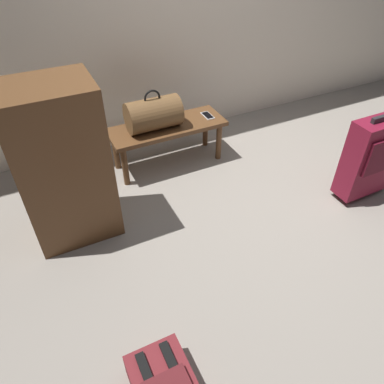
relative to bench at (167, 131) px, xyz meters
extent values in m
plane|color=gray|center=(0.40, -1.04, -0.33)|extent=(6.60, 6.60, 0.00)
cube|color=brown|center=(0.00, 0.00, 0.04)|extent=(1.00, 0.36, 0.04)
cylinder|color=brown|center=(-0.44, -0.13, -0.15)|extent=(0.05, 0.05, 0.35)
cylinder|color=brown|center=(0.44, -0.13, -0.15)|extent=(0.05, 0.05, 0.35)
cylinder|color=brown|center=(-0.44, 0.13, -0.15)|extent=(0.05, 0.05, 0.35)
cylinder|color=brown|center=(0.44, 0.13, -0.15)|extent=(0.05, 0.05, 0.35)
cylinder|color=brown|center=(-0.12, 0.00, 0.19)|extent=(0.44, 0.26, 0.26)
torus|color=black|center=(-0.12, 0.00, 0.33)|extent=(0.14, 0.02, 0.14)
cube|color=silver|center=(0.38, -0.01, 0.06)|extent=(0.07, 0.14, 0.01)
cube|color=black|center=(0.38, -0.01, 0.07)|extent=(0.06, 0.13, 0.00)
cube|color=maroon|center=(1.21, -1.09, 0.04)|extent=(0.43, 0.18, 0.63)
cylinder|color=black|center=(1.06, -1.02, -0.30)|extent=(0.02, 0.05, 0.05)
cylinder|color=black|center=(1.36, -1.02, -0.30)|extent=(0.02, 0.05, 0.05)
cube|color=black|center=(-0.86, -1.76, -0.15)|extent=(0.04, 0.19, 0.02)
cube|color=black|center=(-0.74, -1.76, -0.15)|extent=(0.04, 0.19, 0.02)
cube|color=brown|center=(-0.92, -0.46, 0.22)|extent=(0.56, 0.44, 1.10)
camera|label=1|loc=(-1.00, -2.55, 1.59)|focal=33.97mm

